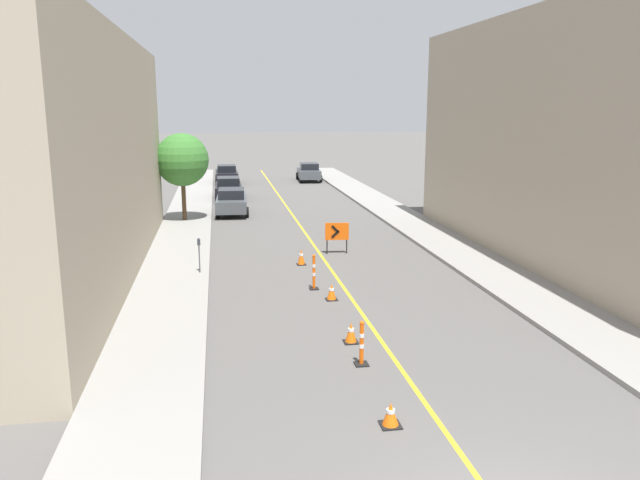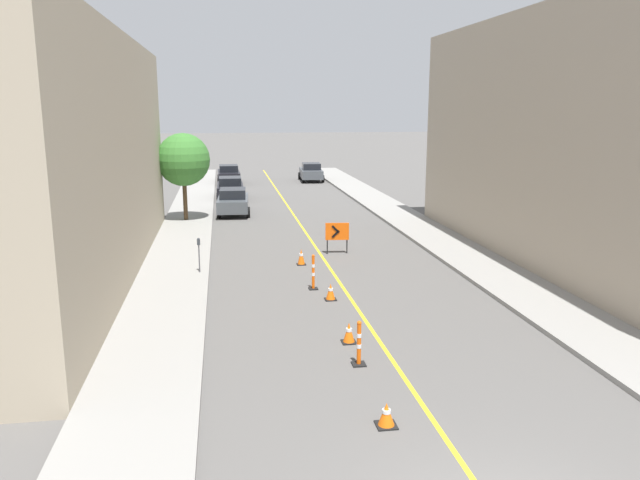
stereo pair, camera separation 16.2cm
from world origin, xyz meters
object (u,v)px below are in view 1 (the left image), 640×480
at_px(traffic_cone_third, 332,292).
at_px(parking_meter_near_curb, 199,248).
at_px(traffic_cone_fourth, 301,257).
at_px(parked_car_curb_near, 232,201).
at_px(parked_car_opposite_side, 309,172).
at_px(traffic_cone_nearest, 391,414).
at_px(delineator_post_front, 362,346).
at_px(street_tree_left_near, 182,160).
at_px(parked_car_curb_far, 227,174).
at_px(traffic_cone_second, 351,333).
at_px(arrow_barricade_primary, 337,233).
at_px(parked_car_curb_mid, 228,188).
at_px(delineator_post_rear, 314,274).

relative_size(traffic_cone_third, parking_meter_near_curb, 0.42).
relative_size(traffic_cone_third, traffic_cone_fourth, 0.85).
xyz_separation_m(parked_car_curb_near, parked_car_opposite_side, (7.15, 16.48, 0.00)).
height_order(traffic_cone_nearest, delineator_post_front, delineator_post_front).
relative_size(parked_car_curb_near, street_tree_left_near, 0.90).
height_order(delineator_post_front, parked_car_curb_far, parked_car_curb_far).
relative_size(parked_car_curb_near, parked_car_curb_far, 1.01).
relative_size(traffic_cone_nearest, traffic_cone_second, 0.87).
relative_size(arrow_barricade_primary, parking_meter_near_curb, 1.03).
relative_size(parked_car_opposite_side, street_tree_left_near, 0.90).
bearing_deg(parked_car_curb_mid, traffic_cone_second, -83.80).
xyz_separation_m(delineator_post_rear, parked_car_curb_far, (-2.57, 32.29, 0.24)).
relative_size(delineator_post_rear, parked_car_opposite_side, 0.29).
distance_m(parked_car_curb_mid, parking_meter_near_curb, 20.52).
distance_m(traffic_cone_nearest, parked_car_curb_near, 26.65).
bearing_deg(traffic_cone_third, traffic_cone_nearest, -92.22).
distance_m(parked_car_curb_mid, parked_car_opposite_side, 12.42).
xyz_separation_m(delineator_post_front, street_tree_left_near, (-5.41, 21.16, 3.02)).
bearing_deg(delineator_post_front, traffic_cone_third, 87.64).
distance_m(parked_car_curb_mid, street_tree_left_near, 9.42).
bearing_deg(parked_car_curb_far, traffic_cone_second, -86.63).
distance_m(traffic_cone_nearest, street_tree_left_near, 25.08).
bearing_deg(street_tree_left_near, traffic_cone_fourth, -63.85).
xyz_separation_m(traffic_cone_nearest, parked_car_opposite_side, (4.56, 43.01, 0.55)).
distance_m(traffic_cone_fourth, delineator_post_front, 10.45).
bearing_deg(parked_car_curb_far, delineator_post_rear, -86.33).
relative_size(parked_car_curb_far, parked_car_opposite_side, 0.99).
distance_m(traffic_cone_fourth, parking_meter_near_curb, 4.34).
distance_m(traffic_cone_nearest, delineator_post_front, 3.14).
bearing_deg(parking_meter_near_curb, parked_car_opposite_side, 74.06).
xyz_separation_m(traffic_cone_fourth, parked_car_curb_near, (-2.55, 12.95, 0.47)).
relative_size(delineator_post_front, parked_car_curb_near, 0.27).
bearing_deg(parked_car_curb_near, parking_meter_near_curb, -93.58).
bearing_deg(delineator_post_front, parked_car_curb_mid, 95.31).
relative_size(traffic_cone_third, parked_car_opposite_side, 0.13).
relative_size(parked_car_curb_near, parking_meter_near_curb, 3.21).
distance_m(traffic_cone_nearest, arrow_barricade_primary, 15.41).
bearing_deg(parked_car_opposite_side, parked_car_curb_near, -110.29).
xyz_separation_m(arrow_barricade_primary, parked_car_curb_near, (-4.38, 11.23, -0.17)).
distance_m(delineator_post_rear, parked_car_curb_mid, 23.08).
bearing_deg(street_tree_left_near, traffic_cone_third, -70.19).
xyz_separation_m(traffic_cone_second, arrow_barricade_primary, (1.62, 10.61, 0.68)).
xyz_separation_m(traffic_cone_second, delineator_post_front, (-0.06, -1.55, 0.22)).
relative_size(delineator_post_rear, parked_car_curb_near, 0.29).
xyz_separation_m(traffic_cone_second, parking_meter_near_curb, (-4.33, 7.77, 0.82)).
distance_m(arrow_barricade_primary, parked_car_curb_far, 27.34).
bearing_deg(arrow_barricade_primary, parked_car_opposite_side, 89.90).
xyz_separation_m(traffic_cone_nearest, parking_meter_near_curb, (-4.17, 12.45, 0.86)).
xyz_separation_m(arrow_barricade_primary, parked_car_curb_far, (-4.43, 26.98, -0.17)).
distance_m(parked_car_curb_near, parking_meter_near_curb, 14.17).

